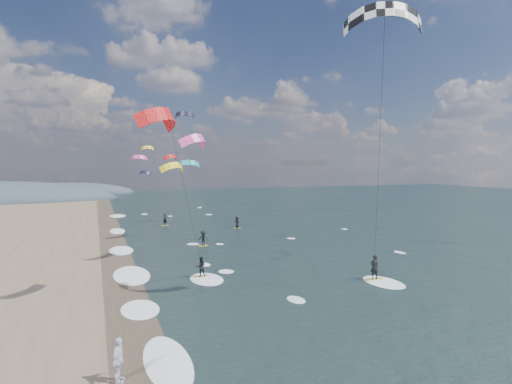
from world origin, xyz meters
name	(u,v)px	position (x,y,z in m)	size (l,w,h in m)	color
ground	(341,318)	(0.00, 0.00, 0.00)	(260.00, 260.00, 0.00)	black
wet_sand_strip	(125,293)	(-12.00, 10.00, 0.00)	(3.00, 240.00, 0.00)	#382D23
kitesurfer_near_a	(384,66)	(3.87, 1.39, 15.76)	(8.21, 9.44, 19.89)	gold
kitesurfer_near_b	(181,173)	(-8.13, 8.07, 8.77)	(6.86, 9.21, 13.71)	gold
far_kitesurfers	(206,229)	(-0.39, 32.31, 0.87)	(10.61, 18.43, 1.79)	gold
bg_kite_field	(166,152)	(-1.65, 56.01, 11.52)	(11.99, 78.31, 11.79)	#D83F8C
shoreline_surf	(136,275)	(-10.80, 14.75, 0.00)	(2.40, 79.40, 0.11)	white
beach_walker	(118,360)	(-13.10, -3.19, 0.98)	(1.15, 0.48, 1.97)	silver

